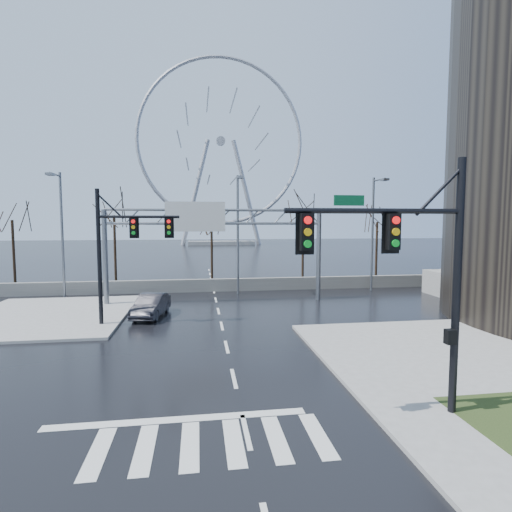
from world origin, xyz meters
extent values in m
plane|color=black|center=(0.00, 0.00, 0.00)|extent=(260.00, 260.00, 0.00)
cube|color=gray|center=(10.00, 2.00, 0.07)|extent=(12.00, 10.00, 0.15)
cube|color=gray|center=(-11.00, 12.00, 0.07)|extent=(10.00, 12.00, 0.15)
cube|color=slate|center=(0.00, 20.00, 0.55)|extent=(52.00, 0.50, 1.10)
cylinder|color=black|center=(6.50, -4.00, 4.00)|extent=(0.24, 0.24, 8.00)
cylinder|color=black|center=(3.80, -4.00, 6.40)|extent=(5.40, 0.16, 0.16)
cube|color=black|center=(4.30, -4.15, 5.80)|extent=(0.35, 0.28, 1.05)
cube|color=black|center=(1.70, -4.15, 5.80)|extent=(0.35, 0.28, 1.05)
cylinder|color=black|center=(-7.00, 9.00, 4.00)|extent=(0.24, 0.24, 8.00)
cylinder|color=black|center=(-4.70, 9.00, 6.40)|extent=(4.60, 0.16, 0.16)
cube|color=black|center=(-5.00, 8.85, 5.80)|extent=(0.35, 0.28, 1.05)
cube|color=black|center=(-3.00, 8.85, 5.80)|extent=(0.35, 0.28, 1.05)
cylinder|color=slate|center=(-8.00, 15.00, 3.50)|extent=(0.36, 0.36, 7.00)
cylinder|color=slate|center=(8.00, 15.00, 3.50)|extent=(0.36, 0.36, 7.00)
cylinder|color=slate|center=(0.00, 15.00, 7.00)|extent=(16.00, 0.20, 0.20)
cylinder|color=slate|center=(0.00, 15.00, 6.00)|extent=(16.00, 0.20, 0.20)
cube|color=#0A4B28|center=(-1.50, 14.85, 6.50)|extent=(4.20, 0.10, 2.00)
cube|color=silver|center=(-1.50, 14.79, 6.50)|extent=(4.40, 0.02, 2.20)
cylinder|color=slate|center=(-12.00, 18.50, 5.00)|extent=(0.20, 0.20, 10.00)
cylinder|color=slate|center=(-12.00, 17.40, 9.70)|extent=(0.12, 2.20, 0.12)
cube|color=slate|center=(-12.00, 16.40, 9.60)|extent=(0.50, 0.70, 0.18)
cylinder|color=slate|center=(2.00, 18.50, 5.00)|extent=(0.20, 0.20, 10.00)
cylinder|color=slate|center=(2.00, 17.40, 9.70)|extent=(0.12, 2.20, 0.12)
cube|color=slate|center=(2.00, 16.40, 9.60)|extent=(0.50, 0.70, 0.18)
cylinder|color=slate|center=(14.00, 18.50, 5.00)|extent=(0.20, 0.20, 10.00)
cylinder|color=slate|center=(14.00, 17.40, 9.70)|extent=(0.12, 2.20, 0.12)
cube|color=slate|center=(14.00, 16.40, 9.60)|extent=(0.50, 0.70, 0.18)
cylinder|color=black|center=(-18.00, 24.00, 3.15)|extent=(0.24, 0.24, 6.30)
cylinder|color=black|center=(-9.00, 23.50, 3.38)|extent=(0.24, 0.24, 6.75)
cylinder|color=black|center=(0.00, 24.50, 2.93)|extent=(0.24, 0.24, 5.85)
cylinder|color=black|center=(9.00, 23.50, 3.51)|extent=(0.24, 0.24, 7.02)
cylinder|color=black|center=(17.00, 24.00, 3.06)|extent=(0.24, 0.24, 6.12)
cube|color=gray|center=(5.00, 95.00, 0.50)|extent=(18.00, 6.00, 1.00)
torus|color=#B2B2B7|center=(5.00, 95.00, 28.00)|extent=(45.00, 1.00, 45.00)
cylinder|color=#B2B2B7|center=(5.00, 95.00, 28.00)|extent=(2.40, 1.50, 2.40)
cylinder|color=#B2B2B7|center=(-2.00, 95.00, 14.00)|extent=(8.28, 1.20, 28.82)
cylinder|color=#B2B2B7|center=(12.00, 95.00, 14.00)|extent=(8.28, 1.20, 28.82)
imported|color=black|center=(-4.38, 11.05, 0.72)|extent=(2.27, 4.59, 1.45)
camera|label=1|loc=(-1.31, -15.06, 6.06)|focal=28.00mm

